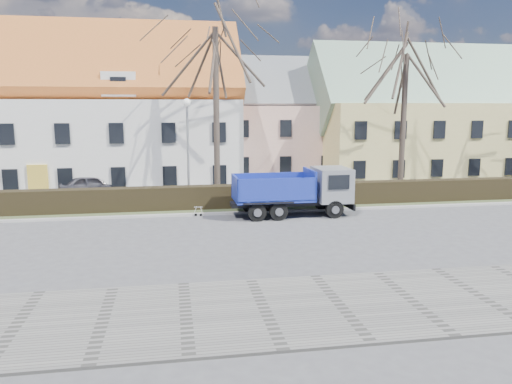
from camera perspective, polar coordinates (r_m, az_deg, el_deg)
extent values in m
plane|color=#4D4D50|center=(22.96, 2.54, -4.82)|extent=(120.00, 120.00, 0.00)
cube|color=slate|center=(15.16, 9.46, -12.62)|extent=(80.00, 5.00, 0.08)
cube|color=#A4A19C|center=(27.34, 0.51, -2.30)|extent=(80.00, 0.30, 0.12)
cube|color=#3E4C2A|center=(28.88, -0.04, -1.67)|extent=(80.00, 3.00, 0.10)
cube|color=black|center=(28.58, 0.02, -0.57)|extent=(60.00, 0.90, 1.30)
imported|color=#3C3B42|center=(33.90, -18.15, 0.71)|extent=(4.52, 2.68, 1.44)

